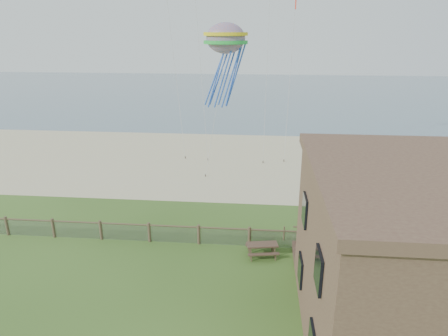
{
  "coord_description": "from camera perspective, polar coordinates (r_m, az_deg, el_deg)",
  "views": [
    {
      "loc": [
        3.4,
        -14.79,
        12.16
      ],
      "look_at": [
        1.32,
        8.0,
        4.15
      ],
      "focal_mm": 32.0,
      "sensor_mm": 36.0,
      "label": 1
    }
  ],
  "objects": [
    {
      "name": "sand_beach",
      "position": [
        38.9,
        -0.06,
        1.08
      ],
      "size": [
        72.0,
        20.0,
        0.02
      ],
      "primitive_type": "cube",
      "color": "#C7BB90",
      "rests_on": "ground"
    },
    {
      "name": "motel_deck",
      "position": [
        25.02,
        27.61,
        -11.58
      ],
      "size": [
        15.0,
        2.0,
        0.5
      ],
      "primitive_type": "cube",
      "color": "brown",
      "rests_on": "ground"
    },
    {
      "name": "chainlink_fence",
      "position": [
        24.06,
        -3.62,
        -9.61
      ],
      "size": [
        36.2,
        0.2,
        1.25
      ],
      "primitive_type": null,
      "color": "#4A3E29",
      "rests_on": "ground"
    },
    {
      "name": "octopus_kite",
      "position": [
        29.38,
        0.22,
        14.83
      ],
      "size": [
        3.39,
        2.6,
        6.44
      ],
      "primitive_type": null,
      "rotation": [
        0.0,
        0.0,
        -0.13
      ],
      "color": "orange"
    },
    {
      "name": "ocean",
      "position": [
        81.78,
        2.82,
        10.72
      ],
      "size": [
        160.0,
        68.0,
        0.02
      ],
      "primitive_type": "cube",
      "color": "slate",
      "rests_on": "ground"
    },
    {
      "name": "ground",
      "position": [
        19.45,
        -6.4,
        -19.55
      ],
      "size": [
        160.0,
        160.0,
        0.0
      ],
      "primitive_type": "plane",
      "color": "#33511C",
      "rests_on": "ground"
    },
    {
      "name": "picnic_table",
      "position": [
        23.05,
        5.45,
        -11.59
      ],
      "size": [
        1.94,
        1.59,
        0.73
      ],
      "primitive_type": null,
      "rotation": [
        0.0,
        0.0,
        0.17
      ],
      "color": "brown",
      "rests_on": "ground"
    }
  ]
}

